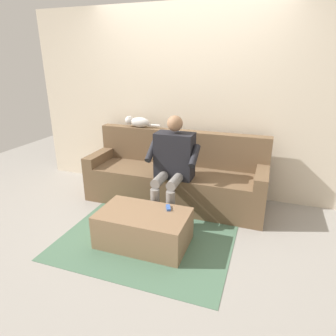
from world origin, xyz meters
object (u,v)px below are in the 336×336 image
object	(u,v)px
coffee_table	(144,228)
person_solo_seated	(173,161)
couch	(176,179)
cat_on_backrest	(138,122)
remote_blue	(168,208)

from	to	relation	value
coffee_table	person_solo_seated	distance (m)	0.85
coffee_table	couch	bearing A→B (deg)	-90.00
cat_on_backrest	remote_blue	size ratio (longest dim) A/B	4.57
couch	remote_blue	distance (m)	0.90
couch	cat_on_backrest	xyz separation A→B (m)	(0.62, -0.23, 0.66)
couch	person_solo_seated	bearing A→B (deg)	102.49
person_solo_seated	coffee_table	bearing A→B (deg)	83.67
cat_on_backrest	remote_blue	bearing A→B (deg)	126.99
person_solo_seated	cat_on_backrest	xyz separation A→B (m)	(0.70, -0.57, 0.30)
cat_on_backrest	couch	bearing A→B (deg)	159.82
coffee_table	cat_on_backrest	world-z (taller)	cat_on_backrest
person_solo_seated	cat_on_backrest	size ratio (longest dim) A/B	2.34
person_solo_seated	remote_blue	xyz separation A→B (m)	(-0.13, 0.53, -0.31)
person_solo_seated	cat_on_backrest	bearing A→B (deg)	-39.40
couch	remote_blue	xyz separation A→B (m)	(-0.21, 0.87, 0.05)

